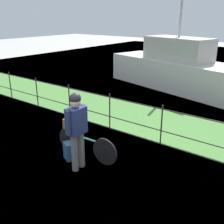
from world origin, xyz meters
name	(u,v)px	position (x,y,z in m)	size (l,w,h in m)	color
ground_plane	(80,169)	(0.00, 0.00, 0.00)	(60.00, 60.00, 0.00)	beige
grass_strip	(154,122)	(0.00, 3.30, 0.01)	(27.00, 2.40, 0.03)	#569342
harbor_water	(223,80)	(0.00, 10.40, 0.00)	(30.00, 30.00, 0.00)	#426684
iron_fence	(134,115)	(0.00, 2.11, 0.60)	(18.04, 0.04, 1.04)	#28231E
bicycle_main	(86,144)	(-0.23, 0.45, 0.33)	(1.67, 0.17, 0.62)	black
wooden_crate	(72,124)	(-0.61, 0.44, 0.74)	(0.36, 0.27, 0.24)	brown
terrier_dog	(73,116)	(-0.59, 0.44, 0.94)	(0.32, 0.15, 0.18)	silver
cyclist_person	(77,125)	(-0.04, 0.01, 1.00)	(0.28, 0.54, 1.68)	slate
backpack_on_paving	(69,151)	(-0.48, 0.16, 0.20)	(0.28, 0.18, 0.40)	#28517A
moored_boat_near	(176,69)	(-1.26, 7.45, 0.84)	(6.83, 3.46, 3.81)	silver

